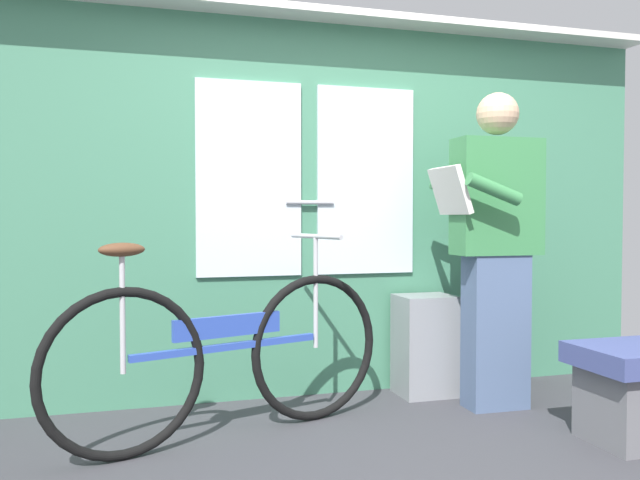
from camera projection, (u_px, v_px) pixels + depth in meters
ground_plane at (440, 479)px, 2.67m from camera, size 5.02×4.27×0.04m
train_door_wall at (338, 198)px, 3.90m from camera, size 4.02×0.28×2.21m
bicycle_near_door at (227, 355)px, 3.09m from camera, size 1.67×0.66×0.96m
passenger_reading_newspaper at (495, 242)px, 3.57m from camera, size 0.58×0.50×1.72m
trash_bin_by_wall at (425, 345)px, 3.86m from camera, size 0.32×0.28×0.59m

